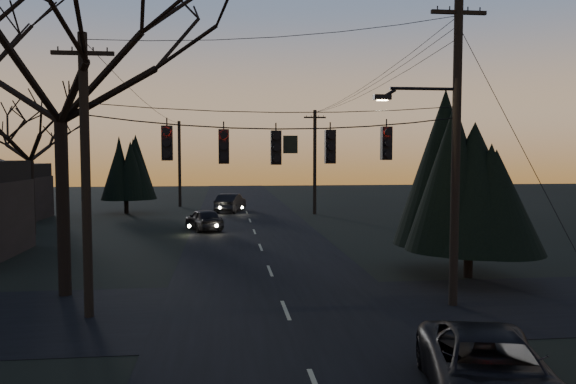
{
  "coord_description": "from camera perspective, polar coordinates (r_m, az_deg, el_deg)",
  "views": [
    {
      "loc": [
        -1.91,
        -7.29,
        4.94
      ],
      "look_at": [
        0.09,
        10.12,
        3.75
      ],
      "focal_mm": 35.0,
      "sensor_mm": 36.0,
      "label": 1
    }
  ],
  "objects": [
    {
      "name": "utility_pole_right",
      "position": [
        19.45,
        16.4,
        -10.99
      ],
      "size": [
        5.0,
        0.3,
        10.0
      ],
      "primitive_type": null,
      "color": "black",
      "rests_on": "ground"
    },
    {
      "name": "utility_pole_left",
      "position": [
        18.44,
        -19.55,
        -11.89
      ],
      "size": [
        1.8,
        0.3,
        8.5
      ],
      "primitive_type": null,
      "color": "black",
      "rests_on": "ground"
    },
    {
      "name": "suv_near",
      "position": [
        12.11,
        19.78,
        -16.83
      ],
      "size": [
        3.44,
        5.48,
        1.41
      ],
      "primitive_type": "imported",
      "rotation": [
        0.0,
        0.0,
        -0.23
      ],
      "color": "black",
      "rests_on": "ground"
    },
    {
      "name": "span_signal_assembly",
      "position": [
        17.37,
        -1.04,
        4.78
      ],
      "size": [
        11.5,
        0.44,
        1.63
      ],
      "color": "black",
      "rests_on": "ground"
    },
    {
      "name": "evergreen_right",
      "position": [
        23.34,
        18.02,
        1.98
      ],
      "size": [
        4.93,
        4.93,
        7.3
      ],
      "color": "black",
      "rests_on": "ground"
    },
    {
      "name": "evergreen_dist",
      "position": [
        48.29,
        -16.17,
        2.43
      ],
      "size": [
        3.68,
        3.68,
        6.5
      ],
      "color": "black",
      "rests_on": "ground"
    },
    {
      "name": "bare_tree_left",
      "position": [
        21.13,
        -22.27,
        13.1
      ],
      "size": [
        9.96,
        9.96,
        12.05
      ],
      "color": "black",
      "rests_on": "ground"
    },
    {
      "name": "cross_road",
      "position": [
        18.08,
        -0.24,
        -11.95
      ],
      "size": [
        60.0,
        7.0,
        0.02
      ],
      "primitive_type": "cube",
      "color": "black",
      "rests_on": "ground"
    },
    {
      "name": "bare_tree_dist",
      "position": [
        37.61,
        -24.82,
        5.62
      ],
      "size": [
        7.15,
        7.15,
        9.04
      ],
      "color": "black",
      "rests_on": "ground"
    },
    {
      "name": "main_road",
      "position": [
        27.79,
        -2.53,
        -6.33
      ],
      "size": [
        8.0,
        120.0,
        0.02
      ],
      "primitive_type": "cube",
      "color": "black",
      "rests_on": "ground"
    },
    {
      "name": "utility_pole_far_r",
      "position": [
        46.15,
        2.72,
        -2.26
      ],
      "size": [
        1.8,
        0.3,
        8.5
      ],
      "primitive_type": null,
      "color": "black",
      "rests_on": "ground"
    },
    {
      "name": "sedan_oncoming_a",
      "position": [
        36.74,
        -8.54,
        -2.78
      ],
      "size": [
        2.87,
        4.41,
        1.4
      ],
      "primitive_type": "imported",
      "rotation": [
        0.0,
        0.0,
        3.47
      ],
      "color": "black",
      "rests_on": "ground"
    },
    {
      "name": "sedan_oncoming_b",
      "position": [
        48.02,
        -5.85,
        -1.11
      ],
      "size": [
        2.83,
        4.95,
        1.54
      ],
      "primitive_type": "imported",
      "rotation": [
        0.0,
        0.0,
        2.87
      ],
      "color": "black",
      "rests_on": "ground"
    },
    {
      "name": "utility_pole_far_l",
      "position": [
        53.67,
        -10.91,
        -1.46
      ],
      "size": [
        0.3,
        0.3,
        8.0
      ],
      "primitive_type": null,
      "color": "black",
      "rests_on": "ground"
    }
  ]
}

